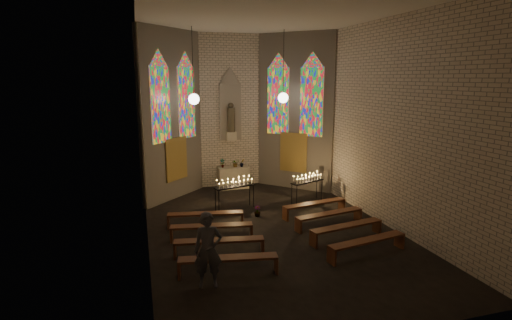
# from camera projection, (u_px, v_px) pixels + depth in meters

# --- Properties ---
(floor) EXTENTS (12.00, 12.00, 0.00)m
(floor) POSITION_uv_depth(u_px,v_px,m) (271.00, 230.00, 13.46)
(floor) COLOR black
(floor) RESTS_ON ground
(room) EXTENTS (8.22, 12.43, 7.00)m
(room) POSITION_uv_depth(u_px,v_px,m) (244.00, 112.00, 15.88)
(room) COLOR beige
(room) RESTS_ON ground
(altar) EXTENTS (1.40, 0.60, 1.00)m
(altar) POSITION_uv_depth(u_px,v_px,m) (233.00, 178.00, 18.48)
(altar) COLOR beige
(altar) RESTS_ON ground
(flower_vase_left) EXTENTS (0.22, 0.15, 0.41)m
(flower_vase_left) POSITION_uv_depth(u_px,v_px,m) (222.00, 163.00, 18.25)
(flower_vase_left) COLOR #4C723F
(flower_vase_left) RESTS_ON altar
(flower_vase_center) EXTENTS (0.41, 0.38, 0.37)m
(flower_vase_center) POSITION_uv_depth(u_px,v_px,m) (235.00, 163.00, 18.39)
(flower_vase_center) COLOR #4C723F
(flower_vase_center) RESTS_ON altar
(flower_vase_right) EXTENTS (0.24, 0.21, 0.37)m
(flower_vase_right) POSITION_uv_depth(u_px,v_px,m) (242.00, 163.00, 18.41)
(flower_vase_right) COLOR #4C723F
(flower_vase_right) RESTS_ON altar
(aisle_flower_pot) EXTENTS (0.25, 0.25, 0.41)m
(aisle_flower_pot) POSITION_uv_depth(u_px,v_px,m) (257.00, 211.00, 14.73)
(aisle_flower_pot) COLOR #4C723F
(aisle_flower_pot) RESTS_ON ground
(votive_stand_left) EXTENTS (1.67, 0.79, 1.19)m
(votive_stand_left) POSITION_uv_depth(u_px,v_px,m) (235.00, 184.00, 15.37)
(votive_stand_left) COLOR black
(votive_stand_left) RESTS_ON ground
(votive_stand_right) EXTENTS (1.57, 0.91, 1.13)m
(votive_stand_right) POSITION_uv_depth(u_px,v_px,m) (307.00, 179.00, 16.27)
(votive_stand_right) COLOR black
(votive_stand_right) RESTS_ON ground
(pew_left_0) EXTENTS (2.60, 0.80, 0.49)m
(pew_left_0) POSITION_uv_depth(u_px,v_px,m) (205.00, 215.00, 13.71)
(pew_left_0) COLOR #572C19
(pew_left_0) RESTS_ON ground
(pew_right_0) EXTENTS (2.60, 0.80, 0.49)m
(pew_right_0) POSITION_uv_depth(u_px,v_px,m) (315.00, 205.00, 14.84)
(pew_right_0) COLOR #572C19
(pew_right_0) RESTS_ON ground
(pew_left_1) EXTENTS (2.60, 0.80, 0.49)m
(pew_left_1) POSITION_uv_depth(u_px,v_px,m) (212.00, 228.00, 12.58)
(pew_left_1) COLOR #572C19
(pew_left_1) RESTS_ON ground
(pew_right_1) EXTENTS (2.60, 0.80, 0.49)m
(pew_right_1) POSITION_uv_depth(u_px,v_px,m) (329.00, 215.00, 13.71)
(pew_right_1) COLOR #572C19
(pew_right_1) RESTS_ON ground
(pew_left_2) EXTENTS (2.60, 0.80, 0.49)m
(pew_left_2) POSITION_uv_depth(u_px,v_px,m) (219.00, 242.00, 11.45)
(pew_left_2) COLOR #572C19
(pew_left_2) RESTS_ON ground
(pew_right_2) EXTENTS (2.60, 0.80, 0.49)m
(pew_right_2) POSITION_uv_depth(u_px,v_px,m) (347.00, 228.00, 12.59)
(pew_right_2) COLOR #572C19
(pew_right_2) RESTS_ON ground
(pew_left_3) EXTENTS (2.60, 0.80, 0.49)m
(pew_left_3) POSITION_uv_depth(u_px,v_px,m) (228.00, 260.00, 10.33)
(pew_left_3) COLOR #572C19
(pew_left_3) RESTS_ON ground
(pew_right_3) EXTENTS (2.60, 0.80, 0.49)m
(pew_right_3) POSITION_uv_depth(u_px,v_px,m) (367.00, 242.00, 11.46)
(pew_right_3) COLOR #572C19
(pew_right_3) RESTS_ON ground
(visitor) EXTENTS (0.75, 0.56, 1.89)m
(visitor) POSITION_uv_depth(u_px,v_px,m) (208.00, 250.00, 9.66)
(visitor) COLOR #43444C
(visitor) RESTS_ON ground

